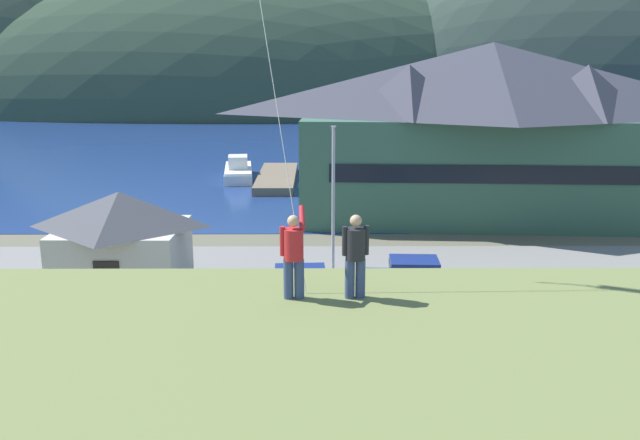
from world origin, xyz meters
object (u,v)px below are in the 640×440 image
storage_shed_near_lot (122,239)px  parked_car_lone_by_shed (411,278)px  harbor_lodge (489,126)px  moored_boat_outer_mooring (319,180)px  parked_car_front_row_red (262,338)px  parked_car_back_row_left (298,288)px  moored_boat_wharfside (238,171)px  parked_car_front_row_silver (420,329)px  person_kite_flyer (293,253)px  person_companion (355,254)px  wharf_dock (277,178)px  parked_car_corner_spot (580,349)px  parking_light_pole (333,190)px

storage_shed_near_lot → parked_car_lone_by_shed: storage_shed_near_lot is taller
harbor_lodge → moored_boat_outer_mooring: bearing=139.2°
moored_boat_outer_mooring → parked_car_front_row_red: moored_boat_outer_mooring is taller
parked_car_back_row_left → parked_car_front_row_red: bearing=-102.4°
moored_boat_wharfside → parked_car_front_row_silver: 37.21m
person_kite_flyer → person_companion: person_kite_flyer is taller
storage_shed_near_lot → person_companion: person_companion is taller
parked_car_front_row_silver → person_kite_flyer: person_kite_flyer is taller
storage_shed_near_lot → wharf_dock: (5.47, 27.11, -2.05)m
parked_car_corner_spot → person_kite_flyer: person_kite_flyer is taller
wharf_dock → person_kite_flyer: 43.84m
harbor_lodge → parking_light_pole: harbor_lodge is taller
parked_car_front_row_red → parking_light_pole: size_ratio=0.58×
parked_car_front_row_silver → parked_car_front_row_red: (-5.58, -0.74, 0.00)m
wharf_dock → person_companion: 43.93m
person_kite_flyer → parked_car_back_row_left: bearing=91.4°
parked_car_corner_spot → parked_car_lone_by_shed: bearing=122.4°
storage_shed_near_lot → person_companion: 19.30m
parked_car_front_row_silver → moored_boat_wharfside: bearing=106.6°
harbor_lodge → wharf_dock: (-14.84, 12.62, -5.75)m
moored_boat_wharfside → person_companion: 45.74m
parking_light_pole → storage_shed_near_lot: bearing=-166.6°
harbor_lodge → parked_car_front_row_silver: size_ratio=6.09×
wharf_dock → person_companion: bearing=-84.4°
wharf_dock → person_kite_flyer: size_ratio=6.81×
parking_light_pole → person_kite_flyer: 18.68m
harbor_lodge → parked_car_lone_by_shed: 18.32m
harbor_lodge → person_companion: 32.45m
wharf_dock → parked_car_front_row_red: parked_car_front_row_red is taller
harbor_lodge → wharf_dock: bearing=139.6°
storage_shed_near_lot → moored_boat_outer_mooring: bearing=69.5°
harbor_lodge → parking_light_pole: size_ratio=3.69×
storage_shed_near_lot → parked_car_back_row_left: size_ratio=1.40×
harbor_lodge → moored_boat_outer_mooring: size_ratio=3.29×
wharf_dock → parked_car_front_row_red: size_ratio=3.01×
storage_shed_near_lot → person_kite_flyer: person_kite_flyer is taller
parked_car_back_row_left → person_companion: bearing=-83.3°
harbor_lodge → parked_car_corner_spot: (-2.65, -23.28, -5.03)m
parked_car_front_row_red → person_companion: (2.67, -8.30, 5.54)m
harbor_lodge → parked_car_corner_spot: size_ratio=6.20×
wharf_dock → parked_car_back_row_left: bearing=-85.0°
parked_car_front_row_silver → parking_light_pole: (-2.88, 9.43, 3.17)m
harbor_lodge → moored_boat_wharfside: bearing=142.6°
storage_shed_near_lot → parked_car_front_row_red: bearing=-48.3°
harbor_lodge → parked_car_lone_by_shed: harbor_lodge is taller
storage_shed_near_lot → parked_car_front_row_silver: storage_shed_near_lot is taller
parked_car_front_row_silver → parked_car_front_row_red: 5.63m
parking_light_pole → person_companion: (-0.03, -18.47, 2.37)m
wharf_dock → parked_car_front_row_red: (1.54, -34.98, 0.71)m
parked_car_front_row_silver → parked_car_corner_spot: same height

